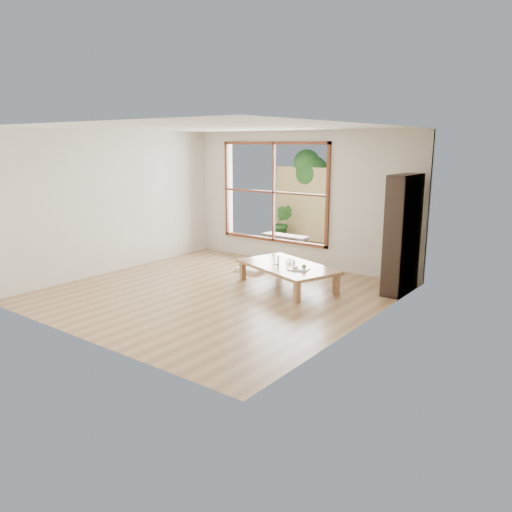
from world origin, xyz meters
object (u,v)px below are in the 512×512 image
at_px(food_tray, 300,269).
at_px(bookshelf, 402,234).
at_px(garden_bench, 285,237).
at_px(low_table, 287,268).

bearing_deg(food_tray, bookshelf, 26.08).
distance_m(bookshelf, garden_bench, 3.62).
relative_size(low_table, garden_bench, 1.80).
bearing_deg(bookshelf, low_table, -152.23).
bearing_deg(food_tray, low_table, 142.48).
bearing_deg(low_table, bookshelf, 47.30).
relative_size(bookshelf, garden_bench, 1.75).
xyz_separation_m(low_table, garden_bench, (-1.61, 2.36, -0.03)).
bearing_deg(low_table, garden_bench, 143.90).
bearing_deg(food_tray, garden_bench, 115.51).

